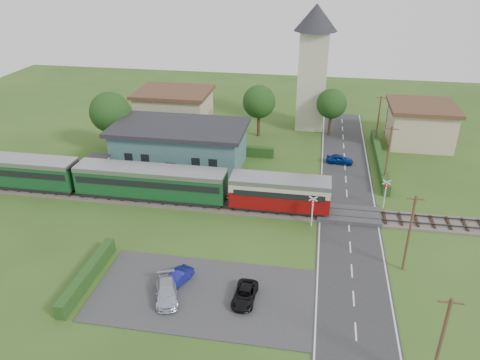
% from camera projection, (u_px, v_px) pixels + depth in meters
% --- Properties ---
extents(ground, '(120.00, 120.00, 0.00)m').
position_uv_depth(ground, '(247.00, 218.00, 46.63)').
color(ground, '#2D4C19').
extents(railway_track, '(76.00, 3.20, 0.49)m').
position_uv_depth(railway_track, '(250.00, 207.00, 48.34)').
color(railway_track, '#4C443D').
rests_on(railway_track, ground).
extents(road, '(6.00, 70.00, 0.05)m').
position_uv_depth(road, '(349.00, 227.00, 45.07)').
color(road, '#28282B').
rests_on(road, ground).
extents(car_park, '(17.00, 9.00, 0.08)m').
position_uv_depth(car_park, '(203.00, 294.00, 36.24)').
color(car_park, '#333335').
rests_on(car_park, ground).
extents(crossing_deck, '(6.20, 3.40, 0.45)m').
position_uv_depth(crossing_deck, '(348.00, 215.00, 46.75)').
color(crossing_deck, '#333335').
rests_on(crossing_deck, ground).
extents(platform, '(30.00, 3.00, 0.45)m').
position_uv_depth(platform, '(167.00, 185.00, 52.66)').
color(platform, gray).
rests_on(platform, ground).
extents(equipment_hut, '(2.30, 2.30, 2.55)m').
position_uv_depth(equipment_hut, '(98.00, 168.00, 53.22)').
color(equipment_hut, beige).
rests_on(equipment_hut, platform).
extents(station_building, '(16.00, 9.00, 5.30)m').
position_uv_depth(station_building, '(180.00, 146.00, 56.69)').
color(station_building, '#446B75').
rests_on(station_building, ground).
extents(train, '(43.20, 2.90, 3.40)m').
position_uv_depth(train, '(122.00, 179.00, 49.55)').
color(train, '#232328').
rests_on(train, ground).
extents(church_tower, '(6.00, 6.00, 17.60)m').
position_uv_depth(church_tower, '(314.00, 58.00, 66.06)').
color(church_tower, beige).
rests_on(church_tower, ground).
extents(house_west, '(10.80, 8.80, 5.50)m').
position_uv_depth(house_west, '(174.00, 108.00, 69.79)').
color(house_west, tan).
rests_on(house_west, ground).
extents(house_east, '(8.80, 8.80, 5.50)m').
position_uv_depth(house_east, '(420.00, 124.00, 63.50)').
color(house_east, tan).
rests_on(house_east, ground).
extents(hedge_carpark, '(0.80, 9.00, 1.20)m').
position_uv_depth(hedge_carpark, '(88.00, 275.00, 37.46)').
color(hedge_carpark, '#193814').
rests_on(hedge_carpark, ground).
extents(hedge_roadside, '(0.80, 18.00, 1.20)m').
position_uv_depth(hedge_roadside, '(379.00, 159.00, 58.30)').
color(hedge_roadside, '#193814').
rests_on(hedge_roadside, ground).
extents(hedge_station, '(22.00, 0.80, 1.30)m').
position_uv_depth(hedge_station, '(191.00, 147.00, 61.57)').
color(hedge_station, '#193814').
rests_on(hedge_station, ground).
extents(tree_a, '(5.20, 5.20, 8.00)m').
position_uv_depth(tree_a, '(110.00, 112.00, 59.70)').
color(tree_a, '#332316').
rests_on(tree_a, ground).
extents(tree_b, '(4.60, 4.60, 7.34)m').
position_uv_depth(tree_b, '(259.00, 102.00, 65.03)').
color(tree_b, '#332316').
rests_on(tree_b, ground).
extents(tree_c, '(4.20, 4.20, 6.78)m').
position_uv_depth(tree_c, '(332.00, 104.00, 65.42)').
color(tree_c, '#332316').
rests_on(tree_c, ground).
extents(utility_pole_a, '(1.40, 0.22, 7.00)m').
position_uv_depth(utility_pole_a, '(440.00, 344.00, 26.93)').
color(utility_pole_a, '#473321').
rests_on(utility_pole_a, ground).
extents(utility_pole_b, '(1.40, 0.22, 7.00)m').
position_uv_depth(utility_pole_b, '(409.00, 233.00, 37.53)').
color(utility_pole_b, '#473321').
rests_on(utility_pole_b, ground).
extents(utility_pole_c, '(1.40, 0.22, 7.00)m').
position_uv_depth(utility_pole_c, '(388.00, 155.00, 51.66)').
color(utility_pole_c, '#473321').
rests_on(utility_pole_c, ground).
extents(utility_pole_d, '(1.40, 0.22, 7.00)m').
position_uv_depth(utility_pole_d, '(378.00, 120.00, 62.26)').
color(utility_pole_d, '#473321').
rests_on(utility_pole_d, ground).
extents(crossing_signal_near, '(0.84, 0.28, 3.28)m').
position_uv_depth(crossing_signal_near, '(313.00, 207.00, 44.33)').
color(crossing_signal_near, silver).
rests_on(crossing_signal_near, ground).
extents(crossing_signal_far, '(0.84, 0.28, 3.28)m').
position_uv_depth(crossing_signal_far, '(386.00, 190.00, 47.46)').
color(crossing_signal_far, silver).
rests_on(crossing_signal_far, ground).
extents(streetlamp_west, '(0.30, 0.30, 5.15)m').
position_uv_depth(streetlamp_west, '(116.00, 114.00, 66.34)').
color(streetlamp_west, '#3F3F47').
rests_on(streetlamp_west, ground).
extents(streetlamp_east, '(0.30, 0.30, 5.15)m').
position_uv_depth(streetlamp_east, '(388.00, 114.00, 66.66)').
color(streetlamp_east, '#3F3F47').
rests_on(streetlamp_east, ground).
extents(car_on_road, '(3.38, 1.60, 1.12)m').
position_uv_depth(car_on_road, '(340.00, 159.00, 58.20)').
color(car_on_road, navy).
rests_on(car_on_road, road).
extents(car_park_blue, '(2.24, 3.39, 1.06)m').
position_uv_depth(car_park_blue, '(177.00, 278.00, 37.09)').
color(car_park_blue, navy).
rests_on(car_park_blue, car_park).
extents(car_park_silver, '(2.84, 4.32, 1.16)m').
position_uv_depth(car_park_silver, '(167.00, 291.00, 35.62)').
color(car_park_silver, '#AEB3C5').
rests_on(car_park_silver, car_park).
extents(car_park_dark, '(1.75, 3.57, 0.98)m').
position_uv_depth(car_park_dark, '(245.00, 295.00, 35.40)').
color(car_park_dark, black).
rests_on(car_park_dark, car_park).
extents(pedestrian_near, '(0.63, 0.50, 1.51)m').
position_uv_depth(pedestrian_near, '(226.00, 184.00, 50.61)').
color(pedestrian_near, gray).
rests_on(pedestrian_near, platform).
extents(pedestrian_far, '(0.61, 0.77, 1.52)m').
position_uv_depth(pedestrian_far, '(125.00, 175.00, 52.64)').
color(pedestrian_far, gray).
rests_on(pedestrian_far, platform).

